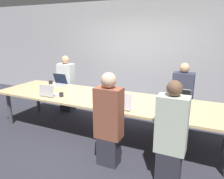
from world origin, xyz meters
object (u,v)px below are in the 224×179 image
Objects in this scene: laptop_far_right at (180,97)px; laptop_near_left at (48,93)px; cup_far_left at (51,82)px; laptop_near_midright at (122,104)px; cup_near_left at (61,95)px; person_near_right at (171,135)px; person_far_left at (67,85)px; laptop_near_right at (178,113)px; person_far_right at (182,99)px; person_near_midright at (109,121)px; stapler at (105,99)px; laptop_far_left at (59,82)px; bottle_near_right at (162,104)px.

laptop_near_left is (-2.36, -0.81, 0.00)m from laptop_far_right.
laptop_near_midright is (2.23, -0.85, 0.04)m from cup_far_left.
person_near_right is (2.21, -0.55, -0.12)m from cup_near_left.
laptop_near_right is at bearing -22.79° from person_far_left.
person_near_midright is at bearing -115.93° from person_far_right.
person_near_right is (0.10, -1.69, 0.01)m from person_far_right.
cup_far_left is 3.36m from person_near_right.
person_near_right reaches higher than person_far_right.
person_far_right is 1.57m from stapler.
cup_near_left is 1.40m from person_near_midright.
laptop_far_right is 1.36m from stapler.
laptop_near_midright is (-0.77, -1.25, 0.17)m from person_far_right.
cup_far_left is 0.25× the size of laptop_far_right.
laptop_far_left is at bearing 133.71° from stapler.
laptop_near_midright is at bearing -95.56° from person_near_midright.
laptop_far_left is at bearing -171.79° from person_far_right.
laptop_near_left is at bearing -160.95° from laptop_far_right.
person_near_midright reaches higher than laptop_near_midright.
stapler is at bearing -28.76° from person_near_right.
laptop_near_left is at bearing -16.25° from person_near_midright.
person_near_midright reaches higher than laptop_near_left.
cup_near_left is (0.72, -1.12, 0.13)m from person_far_left.
laptop_far_right is 2.37× the size of stapler.
laptop_far_right is at bearing 74.42° from bottle_near_right.
laptop_near_midright is (-0.78, -0.84, 0.01)m from laptop_far_right.
cup_far_left is 3.03m from person_far_right.
person_far_right reaches higher than laptop_far_left.
cup_far_left is at bearing 140.50° from cup_near_left.
laptop_near_right is 0.34m from bottle_near_right.
person_near_right is at bearing 179.27° from person_near_midright.
person_far_left is 1.33m from cup_near_left.
bottle_near_right reaches higher than cup_near_left.
laptop_near_left is at bearing -51.67° from cup_far_left.
person_far_left reaches higher than laptop_near_left.
cup_far_left is at bearing -15.35° from laptop_near_right.
bottle_near_right is at bearing -162.16° from laptop_near_midright.
bottle_near_right is at bearing -99.11° from person_far_right.
laptop_near_midright is 0.45m from person_near_midright.
cup_far_left is 0.06× the size of person_far_right.
laptop_near_midright is 1.27× the size of bottle_near_right.
person_far_right is 1.48m from laptop_near_midright.
laptop_far_right reaches higher than stapler.
cup_near_left is 0.06× the size of person_near_midright.
laptop_far_left is 0.41m from person_far_left.
laptop_far_left is at bearing -64.56° from laptop_near_left.
bottle_near_right is at bearing -136.33° from person_near_midright.
laptop_far_left is 0.25× the size of person_far_right.
person_near_midright reaches higher than cup_near_left.
person_far_left is 1.30m from laptop_near_left.
laptop_far_right is at bearing -0.29° from cup_far_left.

